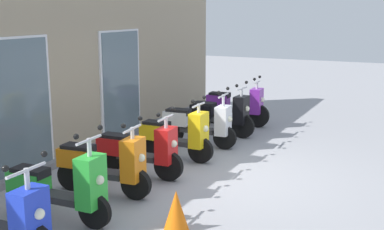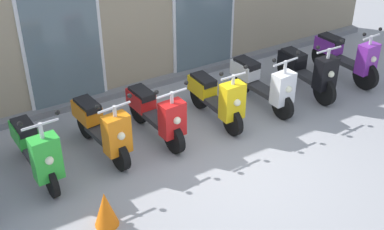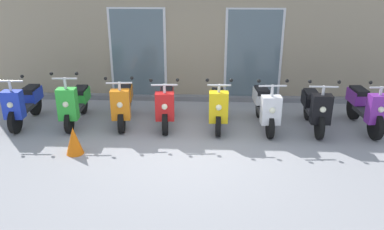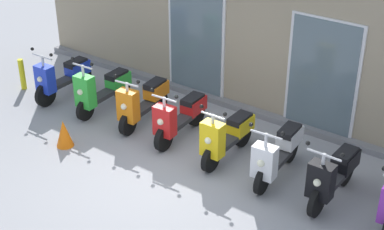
{
  "view_description": "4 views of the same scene",
  "coord_description": "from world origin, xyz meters",
  "px_view_note": "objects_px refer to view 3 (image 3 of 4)",
  "views": [
    {
      "loc": [
        -7.19,
        -2.97,
        2.71
      ],
      "look_at": [
        0.45,
        0.8,
        0.89
      ],
      "focal_mm": 46.36,
      "sensor_mm": 36.0,
      "label": 1
    },
    {
      "loc": [
        -3.7,
        -5.02,
        4.65
      ],
      "look_at": [
        -0.38,
        0.45,
        0.77
      ],
      "focal_mm": 47.32,
      "sensor_mm": 36.0,
      "label": 2
    },
    {
      "loc": [
        0.34,
        -6.64,
        3.28
      ],
      "look_at": [
        0.03,
        0.51,
        0.51
      ],
      "focal_mm": 36.76,
      "sensor_mm": 36.0,
      "label": 3
    },
    {
      "loc": [
        5.26,
        -6.28,
        5.61
      ],
      "look_at": [
        0.03,
        0.83,
        0.86
      ],
      "focal_mm": 54.46,
      "sensor_mm": 36.0,
      "label": 4
    }
  ],
  "objects_px": {
    "scooter_red": "(166,104)",
    "scooter_purple": "(366,107)",
    "scooter_yellow": "(218,106)",
    "scooter_white": "(265,106)",
    "traffic_cone": "(74,141)",
    "scooter_black": "(315,108)",
    "scooter_blue": "(24,103)",
    "scooter_orange": "(123,103)",
    "scooter_green": "(75,102)"
  },
  "relations": [
    {
      "from": "scooter_green",
      "to": "scooter_red",
      "type": "relative_size",
      "value": 1.0
    },
    {
      "from": "scooter_red",
      "to": "scooter_yellow",
      "type": "height_order",
      "value": "scooter_yellow"
    },
    {
      "from": "scooter_green",
      "to": "scooter_red",
      "type": "distance_m",
      "value": 1.97
    },
    {
      "from": "scooter_green",
      "to": "scooter_yellow",
      "type": "distance_m",
      "value": 3.08
    },
    {
      "from": "scooter_blue",
      "to": "scooter_green",
      "type": "height_order",
      "value": "scooter_green"
    },
    {
      "from": "scooter_blue",
      "to": "scooter_red",
      "type": "xyz_separation_m",
      "value": [
        3.05,
        0.11,
        -0.03
      ]
    },
    {
      "from": "scooter_yellow",
      "to": "scooter_green",
      "type": "bearing_deg",
      "value": 178.88
    },
    {
      "from": "scooter_orange",
      "to": "traffic_cone",
      "type": "height_order",
      "value": "scooter_orange"
    },
    {
      "from": "traffic_cone",
      "to": "scooter_green",
      "type": "bearing_deg",
      "value": 106.58
    },
    {
      "from": "scooter_black",
      "to": "scooter_purple",
      "type": "height_order",
      "value": "scooter_black"
    },
    {
      "from": "scooter_green",
      "to": "traffic_cone",
      "type": "height_order",
      "value": "scooter_green"
    },
    {
      "from": "scooter_blue",
      "to": "scooter_black",
      "type": "bearing_deg",
      "value": -0.28
    },
    {
      "from": "scooter_yellow",
      "to": "scooter_purple",
      "type": "relative_size",
      "value": 0.93
    },
    {
      "from": "scooter_red",
      "to": "scooter_purple",
      "type": "xyz_separation_m",
      "value": [
        4.19,
        -0.08,
        0.04
      ]
    },
    {
      "from": "scooter_blue",
      "to": "scooter_orange",
      "type": "height_order",
      "value": "scooter_blue"
    },
    {
      "from": "scooter_green",
      "to": "traffic_cone",
      "type": "distance_m",
      "value": 1.54
    },
    {
      "from": "scooter_orange",
      "to": "scooter_yellow",
      "type": "distance_m",
      "value": 2.04
    },
    {
      "from": "scooter_green",
      "to": "scooter_purple",
      "type": "relative_size",
      "value": 0.97
    },
    {
      "from": "scooter_green",
      "to": "scooter_orange",
      "type": "distance_m",
      "value": 1.04
    },
    {
      "from": "scooter_blue",
      "to": "scooter_red",
      "type": "height_order",
      "value": "scooter_blue"
    },
    {
      "from": "scooter_blue",
      "to": "scooter_purple",
      "type": "height_order",
      "value": "scooter_blue"
    },
    {
      "from": "scooter_black",
      "to": "scooter_red",
      "type": "bearing_deg",
      "value": 177.38
    },
    {
      "from": "scooter_blue",
      "to": "scooter_yellow",
      "type": "bearing_deg",
      "value": 0.11
    },
    {
      "from": "scooter_yellow",
      "to": "scooter_black",
      "type": "xyz_separation_m",
      "value": [
        2.01,
        -0.04,
        0.01
      ]
    },
    {
      "from": "scooter_yellow",
      "to": "scooter_white",
      "type": "xyz_separation_m",
      "value": [
        1.0,
        0.02,
        0.01
      ]
    },
    {
      "from": "scooter_purple",
      "to": "scooter_yellow",
      "type": "bearing_deg",
      "value": -179.62
    },
    {
      "from": "scooter_red",
      "to": "scooter_purple",
      "type": "relative_size",
      "value": 0.98
    },
    {
      "from": "scooter_red",
      "to": "traffic_cone",
      "type": "distance_m",
      "value": 2.16
    },
    {
      "from": "scooter_purple",
      "to": "traffic_cone",
      "type": "xyz_separation_m",
      "value": [
        -5.72,
        -1.42,
        -0.23
      ]
    },
    {
      "from": "scooter_red",
      "to": "traffic_cone",
      "type": "relative_size",
      "value": 3.06
    },
    {
      "from": "scooter_green",
      "to": "scooter_blue",
      "type": "bearing_deg",
      "value": -176.42
    },
    {
      "from": "scooter_white",
      "to": "scooter_purple",
      "type": "bearing_deg",
      "value": 0.14
    },
    {
      "from": "scooter_purple",
      "to": "scooter_blue",
      "type": "bearing_deg",
      "value": -179.77
    },
    {
      "from": "scooter_yellow",
      "to": "scooter_orange",
      "type": "bearing_deg",
      "value": 176.63
    },
    {
      "from": "scooter_yellow",
      "to": "scooter_purple",
      "type": "distance_m",
      "value": 3.08
    },
    {
      "from": "scooter_green",
      "to": "scooter_purple",
      "type": "bearing_deg",
      "value": -0.37
    },
    {
      "from": "scooter_black",
      "to": "traffic_cone",
      "type": "bearing_deg",
      "value": -163.67
    },
    {
      "from": "scooter_blue",
      "to": "scooter_orange",
      "type": "xyz_separation_m",
      "value": [
        2.13,
        0.13,
        -0.0
      ]
    },
    {
      "from": "scooter_red",
      "to": "scooter_purple",
      "type": "distance_m",
      "value": 4.19
    },
    {
      "from": "scooter_white",
      "to": "traffic_cone",
      "type": "bearing_deg",
      "value": -158.71
    },
    {
      "from": "traffic_cone",
      "to": "scooter_red",
      "type": "bearing_deg",
      "value": 44.56
    },
    {
      "from": "scooter_white",
      "to": "scooter_black",
      "type": "height_order",
      "value": "scooter_white"
    },
    {
      "from": "scooter_black",
      "to": "scooter_purple",
      "type": "bearing_deg",
      "value": 3.19
    },
    {
      "from": "scooter_red",
      "to": "traffic_cone",
      "type": "height_order",
      "value": "scooter_red"
    },
    {
      "from": "scooter_orange",
      "to": "scooter_purple",
      "type": "relative_size",
      "value": 0.95
    },
    {
      "from": "scooter_green",
      "to": "scooter_red",
      "type": "height_order",
      "value": "scooter_green"
    },
    {
      "from": "scooter_yellow",
      "to": "scooter_white",
      "type": "height_order",
      "value": "scooter_white"
    },
    {
      "from": "scooter_blue",
      "to": "traffic_cone",
      "type": "xyz_separation_m",
      "value": [
        1.52,
        -1.39,
        -0.22
      ]
    },
    {
      "from": "scooter_blue",
      "to": "traffic_cone",
      "type": "height_order",
      "value": "scooter_blue"
    },
    {
      "from": "scooter_purple",
      "to": "scooter_orange",
      "type": "bearing_deg",
      "value": 178.89
    }
  ]
}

